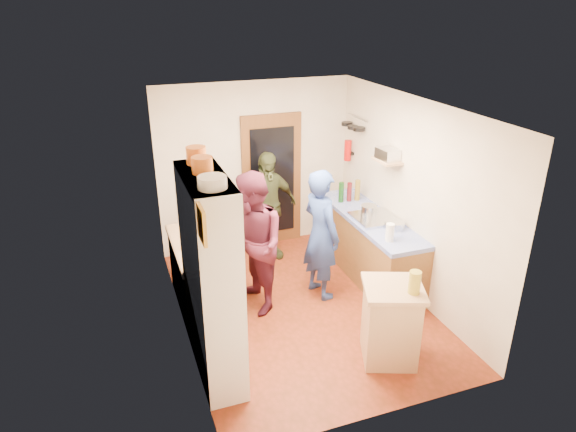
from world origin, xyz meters
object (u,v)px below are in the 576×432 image
island_base (390,325)px  person_back (267,206)px  person_left (254,242)px  person_hob (324,234)px  right_counter_base (368,247)px  hutch_body (211,280)px

island_base → person_back: bearing=100.6°
island_base → person_left: person_left is taller
person_hob → person_back: (-0.37, 1.26, -0.04)m
right_counter_base → person_back: (-1.19, 0.98, 0.42)m
hutch_body → person_back: size_ratio=1.31×
island_base → person_hob: person_hob is taller
person_back → hutch_body: bearing=-129.3°
right_counter_base → person_hob: person_hob is taller
person_left → island_base: bearing=26.8°
hutch_body → island_base: size_ratio=2.56×
person_hob → person_left: (-0.94, 0.03, 0.03)m
right_counter_base → person_back: person_back is taller
island_base → person_left: bearing=125.6°
island_base → person_back: size_ratio=0.51×
person_hob → person_left: 0.94m
person_back → person_left: bearing=-124.0°
person_left → person_back: size_ratio=1.08×
hutch_body → right_counter_base: bearing=27.5°
hutch_body → person_hob: hutch_body is taller
person_left → right_counter_base: bearing=89.4°
hutch_body → person_hob: (1.68, 1.02, -0.22)m
person_left → person_back: 1.36m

